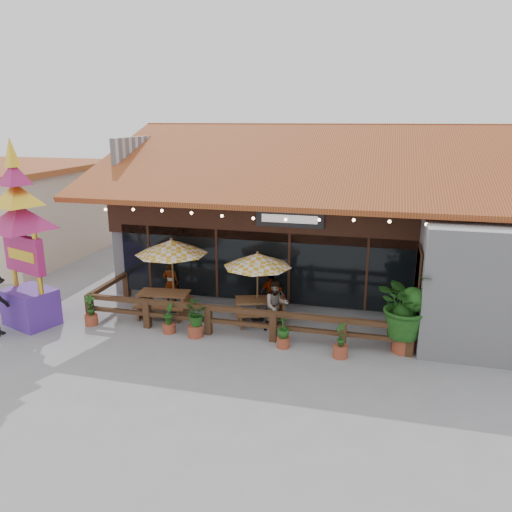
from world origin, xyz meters
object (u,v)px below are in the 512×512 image
(umbrella_left, at_px, (172,247))
(thai_sign_tower, at_px, (20,222))
(picnic_table_left, at_px, (164,299))
(umbrella_right, at_px, (257,260))
(tropical_plant, at_px, (407,306))
(picnic_table_right, at_px, (261,306))

(umbrella_left, distance_m, thai_sign_tower, 4.58)
(picnic_table_left, distance_m, thai_sign_tower, 4.95)
(umbrella_left, height_order, umbrella_right, umbrella_left)
(umbrella_left, bearing_deg, tropical_plant, -9.79)
(thai_sign_tower, bearing_deg, umbrella_left, 29.06)
(thai_sign_tower, relative_size, tropical_plant, 2.60)
(thai_sign_tower, bearing_deg, umbrella_right, 16.77)
(umbrella_left, bearing_deg, picnic_table_left, -112.06)
(picnic_table_left, bearing_deg, umbrella_left, 67.94)
(thai_sign_tower, bearing_deg, picnic_table_right, 15.95)
(umbrella_right, relative_size, picnic_table_left, 1.31)
(tropical_plant, bearing_deg, umbrella_right, 165.37)
(umbrella_left, bearing_deg, thai_sign_tower, -150.94)
(picnic_table_right, bearing_deg, umbrella_right, 150.22)
(umbrella_left, relative_size, picnic_table_left, 1.75)
(umbrella_left, xyz_separation_m, tropical_plant, (7.41, -1.28, -0.85))
(picnic_table_left, distance_m, picnic_table_right, 3.22)
(picnic_table_left, xyz_separation_m, tropical_plant, (7.58, -0.87, 0.83))
(picnic_table_left, xyz_separation_m, thai_sign_tower, (-3.73, -1.76, 2.75))
(thai_sign_tower, bearing_deg, tropical_plant, 4.47)
(picnic_table_right, height_order, thai_sign_tower, thai_sign_tower)
(picnic_table_right, bearing_deg, thai_sign_tower, -164.05)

